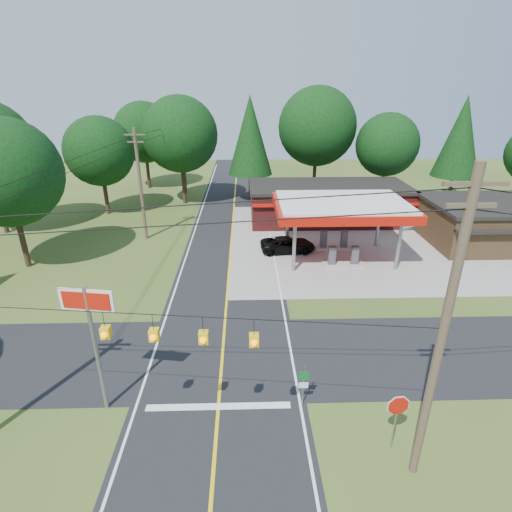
{
  "coord_description": "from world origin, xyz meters",
  "views": [
    {
      "loc": [
        1.3,
        -17.41,
        13.36
      ],
      "look_at": [
        2.0,
        7.0,
        2.8
      ],
      "focal_mm": 28.0,
      "sensor_mm": 36.0,
      "label": 1
    }
  ],
  "objects_px": {
    "gas_canopy": "(342,208)",
    "octagonal_stop_sign": "(398,410)",
    "big_stop_sign": "(91,323)",
    "sedan_car": "(399,220)",
    "suv_car": "(288,245)"
  },
  "relations": [
    {
      "from": "gas_canopy",
      "to": "octagonal_stop_sign",
      "type": "bearing_deg",
      "value": -96.0
    },
    {
      "from": "gas_canopy",
      "to": "big_stop_sign",
      "type": "height_order",
      "value": "big_stop_sign"
    },
    {
      "from": "sedan_car",
      "to": "octagonal_stop_sign",
      "type": "distance_m",
      "value": 28.84
    },
    {
      "from": "suv_car",
      "to": "octagonal_stop_sign",
      "type": "bearing_deg",
      "value": -178.1
    },
    {
      "from": "gas_canopy",
      "to": "big_stop_sign",
      "type": "distance_m",
      "value": 21.63
    },
    {
      "from": "gas_canopy",
      "to": "big_stop_sign",
      "type": "xyz_separation_m",
      "value": [
        -14.0,
        -16.49,
        0.19
      ]
    },
    {
      "from": "octagonal_stop_sign",
      "to": "big_stop_sign",
      "type": "bearing_deg",
      "value": 168.12
    },
    {
      "from": "suv_car",
      "to": "big_stop_sign",
      "type": "height_order",
      "value": "big_stop_sign"
    },
    {
      "from": "sedan_car",
      "to": "octagonal_stop_sign",
      "type": "height_order",
      "value": "octagonal_stop_sign"
    },
    {
      "from": "big_stop_sign",
      "to": "octagonal_stop_sign",
      "type": "height_order",
      "value": "big_stop_sign"
    },
    {
      "from": "suv_car",
      "to": "gas_canopy",
      "type": "bearing_deg",
      "value": -112.13
    },
    {
      "from": "gas_canopy",
      "to": "octagonal_stop_sign",
      "type": "relative_size",
      "value": 3.97
    },
    {
      "from": "gas_canopy",
      "to": "big_stop_sign",
      "type": "relative_size",
      "value": 1.74
    },
    {
      "from": "gas_canopy",
      "to": "sedan_car",
      "type": "height_order",
      "value": "gas_canopy"
    },
    {
      "from": "gas_canopy",
      "to": "sedan_car",
      "type": "relative_size",
      "value": 2.93
    }
  ]
}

